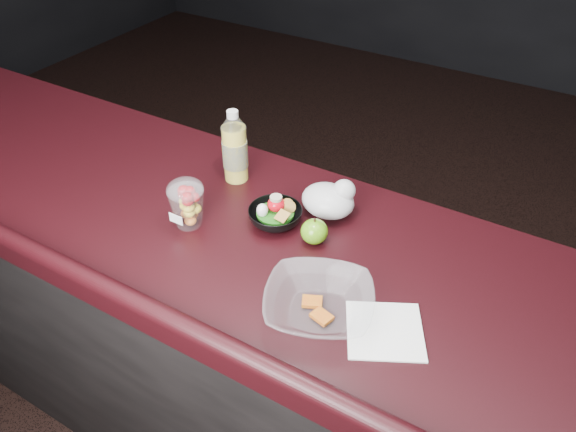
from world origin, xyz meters
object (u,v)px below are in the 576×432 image
object	(u,v)px
lemonade_bottle	(235,151)
green_apple	(314,231)
fruit_cup	(187,203)
snack_bowl	(275,215)
takeout_bowl	(319,304)

from	to	relation	value
lemonade_bottle	green_apple	world-z (taller)	lemonade_bottle
fruit_cup	green_apple	xyz separation A→B (m)	(0.32, 0.10, -0.04)
lemonade_bottle	snack_bowl	xyz separation A→B (m)	(0.21, -0.12, -0.07)
fruit_cup	green_apple	world-z (taller)	fruit_cup
fruit_cup	takeout_bowl	distance (m)	0.46
lemonade_bottle	green_apple	xyz separation A→B (m)	(0.33, -0.14, -0.06)
green_apple	snack_bowl	xyz separation A→B (m)	(-0.12, 0.01, -0.01)
fruit_cup	takeout_bowl	bearing A→B (deg)	-13.22
green_apple	snack_bowl	distance (m)	0.13
fruit_cup	snack_bowl	world-z (taller)	fruit_cup
lemonade_bottle	fruit_cup	bearing A→B (deg)	-86.38
fruit_cup	green_apple	size ratio (longest dim) A/B	1.88
fruit_cup	takeout_bowl	xyz separation A→B (m)	(0.44, -0.10, -0.04)
lemonade_bottle	snack_bowl	bearing A→B (deg)	-30.33
lemonade_bottle	fruit_cup	world-z (taller)	lemonade_bottle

